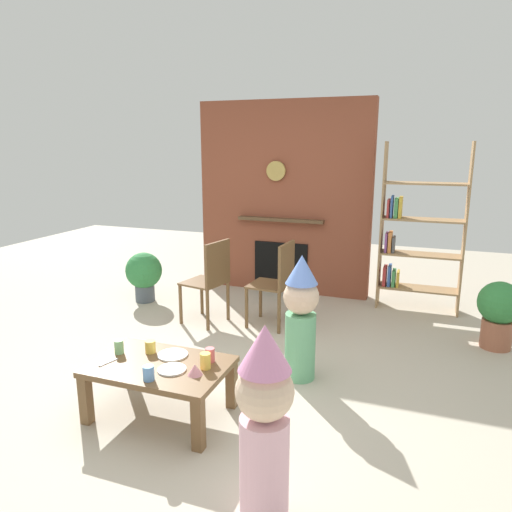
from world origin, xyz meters
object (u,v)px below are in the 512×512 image
object	(u,v)px
paper_cup_far_right	(119,347)
paper_plate_front	(173,355)
bookshelf	(414,235)
paper_cup_near_right	(205,361)
child_with_cone_hat	(264,419)
potted_plant_tall	(499,311)
paper_plate_rear	(172,369)
paper_cup_center	(210,355)
paper_cup_near_left	(149,373)
dining_chair_middle	(278,279)
coffee_table	(160,372)
birthday_cake_slice	(195,370)
potted_plant_short	(144,273)
paper_cup_far_left	(150,347)
child_in_pink	(301,315)
dining_chair_left	(211,277)

from	to	relation	value
paper_cup_far_right	paper_plate_front	distance (m)	0.40
bookshelf	paper_cup_near_right	world-z (taller)	bookshelf
bookshelf	child_with_cone_hat	distance (m)	3.63
paper_cup_near_right	paper_plate_front	xyz separation A→B (m)	(-0.31, 0.10, -0.05)
potted_plant_tall	paper_cup_far_right	bearing A→B (deg)	-143.29
paper_plate_rear	child_with_cone_hat	world-z (taller)	child_with_cone_hat
paper_cup_center	bookshelf	bearing A→B (deg)	66.40
paper_cup_near_right	paper_cup_far_right	bearing A→B (deg)	179.96
paper_cup_near_left	paper_cup_far_right	world-z (taller)	paper_cup_far_right
paper_cup_center	paper_plate_rear	distance (m)	0.28
paper_cup_center	paper_plate_front	size ratio (longest dim) A/B	0.46
paper_cup_near_right	potted_plant_tall	world-z (taller)	potted_plant_tall
paper_cup_near_right	dining_chair_middle	size ratio (longest dim) A/B	0.12
bookshelf	coffee_table	bearing A→B (deg)	-117.53
potted_plant_tall	paper_plate_front	bearing A→B (deg)	-140.45
birthday_cake_slice	potted_plant_short	distance (m)	2.83
paper_plate_front	potted_plant_short	xyz separation A→B (m)	(-1.53, 1.96, -0.04)
bookshelf	paper_cup_center	size ratio (longest dim) A/B	18.98
paper_plate_front	potted_plant_tall	bearing A→B (deg)	39.55
potted_plant_tall	birthday_cake_slice	bearing A→B (deg)	-133.85
paper_cup_center	paper_plate_front	bearing A→B (deg)	-179.43
paper_cup_far_left	child_with_cone_hat	xyz separation A→B (m)	(1.14, -0.77, 0.12)
potted_plant_short	paper_cup_far_right	bearing A→B (deg)	-60.99
paper_cup_center	dining_chair_middle	distance (m)	1.73
bookshelf	paper_cup_far_right	distance (m)	3.49
coffee_table	child_in_pink	distance (m)	1.18
birthday_cake_slice	dining_chair_left	size ratio (longest dim) A/B	0.11
coffee_table	paper_cup_near_right	size ratio (longest dim) A/B	8.62
paper_cup_far_right	birthday_cake_slice	distance (m)	0.68
paper_plate_rear	paper_plate_front	bearing A→B (deg)	118.40
dining_chair_left	paper_plate_rear	bearing A→B (deg)	119.09
child_with_cone_hat	potted_plant_short	size ratio (longest dim) A/B	1.73
bookshelf	coffee_table	distance (m)	3.36
paper_cup_far_left	dining_chair_middle	bearing A→B (deg)	76.54
coffee_table	dining_chair_middle	size ratio (longest dim) A/B	1.04
dining_chair_left	potted_plant_short	world-z (taller)	dining_chair_left
paper_cup_near_right	child_in_pink	distance (m)	0.94
paper_cup_near_left	dining_chair_left	distance (m)	2.00
paper_cup_near_left	paper_plate_rear	bearing A→B (deg)	67.56
paper_plate_rear	birthday_cake_slice	bearing A→B (deg)	-1.04
paper_plate_rear	dining_chair_middle	bearing A→B (deg)	86.10
paper_cup_far_left	birthday_cake_slice	world-z (taller)	paper_cup_far_left
coffee_table	potted_plant_short	bearing A→B (deg)	125.53
paper_cup_far_left	birthday_cake_slice	distance (m)	0.50
paper_plate_front	dining_chair_middle	distance (m)	1.75
bookshelf	paper_plate_front	size ratio (longest dim) A/B	8.71
coffee_table	paper_cup_far_right	xyz separation A→B (m)	(-0.36, 0.05, 0.11)
paper_cup_near_left	dining_chair_left	world-z (taller)	dining_chair_left
paper_cup_center	dining_chair_left	size ratio (longest dim) A/B	0.11
child_with_cone_hat	child_in_pink	xyz separation A→B (m)	(-0.21, 1.50, -0.01)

